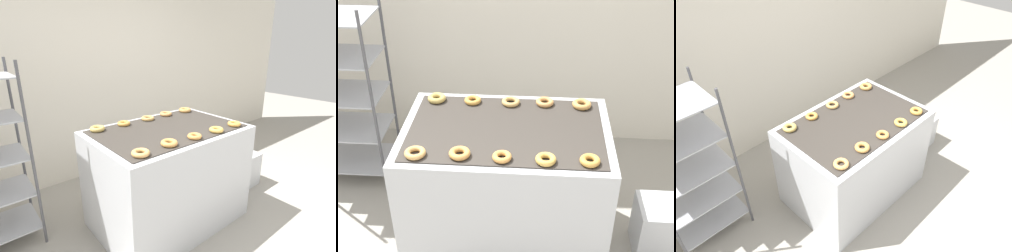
{
  "view_description": "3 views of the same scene",
  "coord_description": "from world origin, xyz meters",
  "views": [
    {
      "loc": [
        -1.42,
        -1.01,
        1.7
      ],
      "look_at": [
        0.0,
        0.71,
        0.98
      ],
      "focal_mm": 28.0,
      "sensor_mm": 36.0,
      "label": 1
    },
    {
      "loc": [
        0.18,
        -1.84,
        2.61
      ],
      "look_at": [
        0.0,
        0.71,
        0.98
      ],
      "focal_mm": 50.0,
      "sensor_mm": 36.0,
      "label": 2
    },
    {
      "loc": [
        -1.83,
        -0.96,
        2.83
      ],
      "look_at": [
        0.0,
        0.86,
        0.81
      ],
      "focal_mm": 35.0,
      "sensor_mm": 36.0,
      "label": 3
    }
  ],
  "objects": [
    {
      "name": "donut_near_right",
      "position": [
        0.26,
        0.37,
        0.98
      ],
      "size": [
        0.12,
        0.12,
        0.04
      ],
      "primitive_type": "torus",
      "color": "gold",
      "rests_on": "fryer_machine"
    },
    {
      "name": "donut_far_rightmost",
      "position": [
        0.51,
        1.03,
        0.98
      ],
      "size": [
        0.13,
        0.13,
        0.04
      ],
      "primitive_type": "torus",
      "color": "tan",
      "rests_on": "fryer_machine"
    },
    {
      "name": "donut_far_left",
      "position": [
        -0.26,
        1.04,
        0.97
      ],
      "size": [
        0.12,
        0.12,
        0.03
      ],
      "primitive_type": "torus",
      "color": "gold",
      "rests_on": "fryer_machine"
    },
    {
      "name": "glaze_bin",
      "position": [
        1.12,
        0.66,
        0.2
      ],
      "size": [
        0.38,
        0.33,
        0.4
      ],
      "color": "silver",
      "rests_on": "ground_plane"
    },
    {
      "name": "donut_near_center",
      "position": [
        0.0,
        0.37,
        0.98
      ],
      "size": [
        0.12,
        0.12,
        0.04
      ],
      "primitive_type": "torus",
      "color": "#DB9447",
      "rests_on": "fryer_machine"
    },
    {
      "name": "fryer_machine",
      "position": [
        0.0,
        0.71,
        0.48
      ],
      "size": [
        1.37,
        0.92,
        0.96
      ],
      "color": "silver",
      "rests_on": "ground_plane"
    },
    {
      "name": "donut_far_right",
      "position": [
        0.25,
        1.05,
        0.98
      ],
      "size": [
        0.13,
        0.13,
        0.04
      ],
      "primitive_type": "torus",
      "color": "tan",
      "rests_on": "fryer_machine"
    },
    {
      "name": "wall_back",
      "position": [
        0.0,
        2.12,
        1.4
      ],
      "size": [
        8.0,
        0.05,
        2.8
      ],
      "color": "silver",
      "rests_on": "ground_plane"
    },
    {
      "name": "donut_near_left",
      "position": [
        -0.25,
        0.39,
        0.98
      ],
      "size": [
        0.13,
        0.13,
        0.04
      ],
      "primitive_type": "torus",
      "color": "#D8964A",
      "rests_on": "fryer_machine"
    },
    {
      "name": "donut_near_leftmost",
      "position": [
        -0.52,
        0.38,
        0.98
      ],
      "size": [
        0.13,
        0.13,
        0.04
      ],
      "primitive_type": "torus",
      "color": "tan",
      "rests_on": "fryer_machine"
    },
    {
      "name": "donut_far_center",
      "position": [
        0.01,
        1.03,
        0.97
      ],
      "size": [
        0.13,
        0.13,
        0.03
      ],
      "primitive_type": "torus",
      "color": "tan",
      "rests_on": "fryer_machine"
    },
    {
      "name": "donut_far_leftmost",
      "position": [
        -0.52,
        1.04,
        0.98
      ],
      "size": [
        0.13,
        0.13,
        0.04
      ],
      "primitive_type": "torus",
      "color": "tan",
      "rests_on": "fryer_machine"
    },
    {
      "name": "donut_near_rightmost",
      "position": [
        0.51,
        0.37,
        0.98
      ],
      "size": [
        0.12,
        0.12,
        0.04
      ],
      "primitive_type": "torus",
      "color": "gold",
      "rests_on": "fryer_machine"
    }
  ]
}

